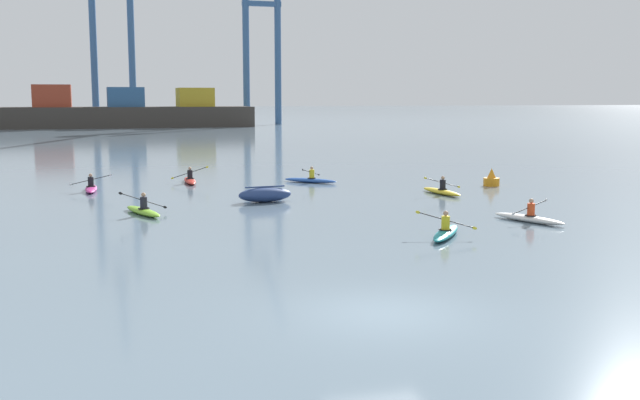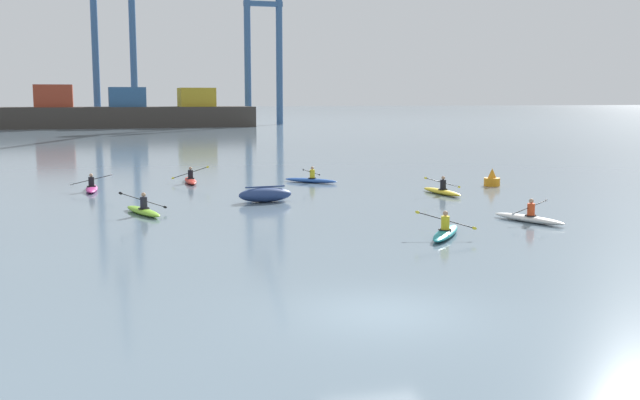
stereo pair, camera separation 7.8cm
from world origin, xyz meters
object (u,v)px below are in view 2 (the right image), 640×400
kayak_red (190,180)px  kayak_magenta (92,188)px  gantry_crane_east_mid (264,28)px  kayak_white (529,218)px  capsized_dinghy (265,195)px  channel_buoy (492,180)px  kayak_blue (311,180)px  kayak_teal (446,232)px  container_barge (127,113)px  kayak_lime (143,210)px  kayak_yellow (442,191)px  gantry_crane_west_mid (113,19)px

kayak_red → kayak_magenta: (-5.54, -2.36, 0.00)m
gantry_crane_east_mid → kayak_white: bearing=-97.2°
gantry_crane_east_mid → capsized_dinghy: 104.28m
gantry_crane_east_mid → channel_buoy: gantry_crane_east_mid is taller
channel_buoy → kayak_blue: (-9.33, 4.56, -0.19)m
channel_buoy → kayak_teal: size_ratio=0.33×
container_barge → kayak_red: container_barge is taller
container_barge → kayak_lime: size_ratio=12.20×
channel_buoy → kayak_yellow: size_ratio=0.29×
container_barge → kayak_magenta: size_ratio=12.22×
kayak_red → kayak_white: bearing=-57.9°
gantry_crane_west_mid → kayak_lime: 108.37m
container_barge → kayak_magenta: bearing=-93.8°
kayak_teal → kayak_magenta: bearing=124.7°
kayak_red → kayak_yellow: kayak_red is taller
capsized_dinghy → kayak_teal: bearing=-68.7°
channel_buoy → kayak_lime: size_ratio=0.29×
kayak_yellow → kayak_white: bearing=-93.4°
container_barge → kayak_teal: 105.58m
kayak_teal → kayak_blue: size_ratio=1.07×
kayak_red → kayak_lime: kayak_lime is taller
gantry_crane_west_mid → channel_buoy: gantry_crane_west_mid is taller
gantry_crane_east_mid → kayak_red: (-25.07, -91.20, -17.19)m
gantry_crane_east_mid → kayak_lime: size_ratio=10.01×
gantry_crane_east_mid → kayak_teal: size_ratio=11.16×
gantry_crane_east_mid → channel_buoy: size_ratio=34.24×
kayak_red → kayak_blue: size_ratio=1.19×
channel_buoy → capsized_dinghy: bearing=-168.9°
kayak_red → kayak_teal: 20.94m
gantry_crane_west_mid → kayak_blue: (7.79, -97.27, -18.44)m
kayak_blue → kayak_magenta: bearing=-177.9°
gantry_crane_west_mid → kayak_yellow: bearing=-83.0°
kayak_lime → kayak_teal: bearing=-40.2°
gantry_crane_west_mid → gantry_crane_east_mid: size_ratio=1.10×
kayak_magenta → kayak_teal: bearing=-55.3°
channel_buoy → kayak_magenta: 22.04m
kayak_yellow → kayak_blue: bearing=125.1°
kayak_white → kayak_blue: size_ratio=1.18×
container_barge → kayak_yellow: container_barge is taller
container_barge → kayak_teal: size_ratio=13.60×
kayak_white → kayak_teal: bearing=-157.2°
container_barge → channel_buoy: bearing=-80.2°
channel_buoy → kayak_white: channel_buoy is taller
capsized_dinghy → kayak_magenta: kayak_magenta is taller
capsized_dinghy → kayak_blue: (4.39, 7.26, -0.18)m
container_barge → kayak_blue: bearing=-85.8°
container_barge → channel_buoy: (15.81, -91.94, -2.09)m
gantry_crane_east_mid → kayak_magenta: gantry_crane_east_mid is taller
capsized_dinghy → kayak_magenta: size_ratio=0.78×
gantry_crane_west_mid → capsized_dinghy: bearing=-88.1°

